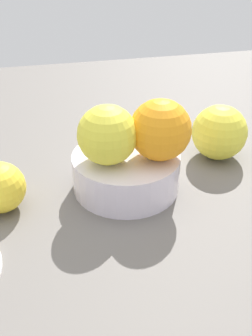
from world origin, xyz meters
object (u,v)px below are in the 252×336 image
orange_in_bowl_1 (160,130)px  orange_loose_0 (219,132)px  orange_loose_1 (0,187)px  orange_in_bowl_0 (107,135)px  fruit_bowl (126,172)px

orange_in_bowl_1 → orange_loose_0: (6.14, -11.01, -4.65)cm
orange_loose_1 → orange_in_bowl_0: bearing=-89.6°
fruit_bowl → orange_in_bowl_1: bearing=-110.3°
fruit_bowl → orange_in_bowl_0: (-0.99, 2.47, 6.16)cm
fruit_bowl → orange_in_bowl_1: size_ratio=1.82×
fruit_bowl → orange_loose_1: bearing=94.0°
fruit_bowl → orange_in_bowl_1: orange_in_bowl_1 is taller
fruit_bowl → orange_in_bowl_1: 7.54cm
orange_in_bowl_0 → orange_loose_1: orange_in_bowl_0 is taller
fruit_bowl → orange_in_bowl_0: orange_in_bowl_0 is taller
orange_loose_1 → fruit_bowl: bearing=-86.0°
fruit_bowl → orange_loose_1: 15.62cm
fruit_bowl → orange_in_bowl_0: size_ratio=1.90×
orange_in_bowl_0 → orange_loose_1: 14.16cm
fruit_bowl → orange_loose_0: (4.71, -14.88, 1.66)cm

